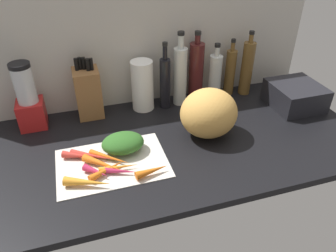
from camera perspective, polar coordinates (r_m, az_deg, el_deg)
The scene contains 26 objects.
ground_plane at distance 140.67cm, azimuth -0.19°, elevation -2.93°, with size 170.00×80.00×3.00cm, color black.
wall_back at distance 159.04cm, azimuth -4.41°, elevation 14.35°, with size 170.00×3.00×60.00cm, color #BCB7AD.
cutting_board at distance 129.00cm, azimuth -9.72°, elevation -6.37°, with size 42.28×29.27×0.80cm, color beige.
carrot_0 at distance 129.13cm, azimuth -10.22°, elevation -5.44°, with size 2.48×2.48×17.41cm, color orange.
carrot_1 at distance 135.18cm, azimuth -6.74°, elevation -3.12°, with size 2.25×2.25×13.48cm, color orange.
carrot_2 at distance 123.61cm, azimuth -10.57°, elevation -7.50°, with size 2.68×2.68×15.18cm, color orange.
carrot_3 at distance 132.39cm, azimuth -15.43°, elevation -5.02°, with size 2.90×2.90×12.72cm, color red.
carrot_4 at distance 122.45cm, azimuth -8.23°, elevation -7.84°, with size 2.21×2.21×11.85cm, color #B2264C.
carrot_5 at distance 124.34cm, azimuth -8.64°, elevation -7.14°, with size 2.17×2.17×14.70cm, color orange.
carrot_6 at distance 123.49cm, azimuth -12.51°, elevation -7.78°, with size 2.87×2.87×10.48cm, color #B2264C.
carrot_7 at distance 119.38cm, azimuth -13.94°, elevation -9.56°, with size 3.44×3.44×16.70cm, color orange.
carrot_8 at distance 126.13cm, azimuth -11.40°, elevation -6.51°, with size 3.13×3.13×17.05cm, color orange.
carrot_9 at distance 131.22cm, azimuth -13.22°, elevation -5.09°, with size 2.69×2.69×17.61cm, color red.
carrot_10 at distance 120.85cm, azimuth -2.82°, elevation -7.82°, with size 3.17×3.17×12.70cm, color orange.
carrot_greens_pile at distance 131.83cm, azimuth -7.90°, elevation -2.96°, with size 17.05×13.11×7.21cm, color #2D6023.
winter_squash at distance 138.68cm, azimuth 7.14°, elevation 2.25°, with size 24.60×22.28×21.31cm, color gold.
knife_block at distance 156.37cm, azimuth -13.81°, elevation 5.81°, with size 11.45×13.58×28.42cm.
blender_appliance at distance 154.52cm, azimuth -23.23°, elevation 4.11°, with size 11.40×11.40×30.39cm.
paper_towel_roll at distance 157.20cm, azimuth -4.50°, elevation 7.07°, with size 10.51×10.51×24.50cm, color white.
bottle_0 at distance 157.43cm, azimuth -0.50°, elevation 7.70°, with size 5.18×5.18×32.99cm.
bottle_1 at distance 160.15cm, azimuth 2.13°, elevation 8.89°, with size 6.62×6.62×36.67cm.
bottle_2 at distance 165.67cm, azimuth 4.94°, elevation 9.58°, with size 7.39×7.39×35.09cm.
bottle_3 at distance 167.78cm, azimuth 8.22°, elevation 8.57°, with size 6.39×6.39×29.23cm.
bottle_4 at distance 173.44cm, azimuth 10.80°, elevation 9.29°, with size 5.35×5.35×29.81cm.
bottle_5 at distance 175.20cm, azimuth 13.64°, elevation 9.86°, with size 6.19×6.19×33.48cm.
dish_rack at distance 173.62cm, azimuth 21.33°, elevation 5.03°, with size 23.21×24.15×11.40cm, color black.
Camera 1 is at (-32.99, -107.99, 82.39)cm, focal length 34.83 mm.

